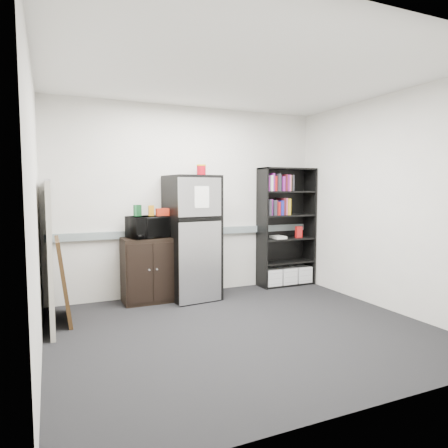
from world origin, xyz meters
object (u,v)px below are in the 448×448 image
bookshelf (286,228)px  cabinet (149,270)px  cubicle_partition (50,252)px  microwave (149,227)px  refrigerator (192,237)px

bookshelf → cabinet: (-2.21, -0.06, -0.48)m
cubicle_partition → microwave: size_ratio=3.10×
microwave → cubicle_partition: bearing=-177.3°
microwave → refrigerator: size_ratio=0.31×
cubicle_partition → refrigerator: 1.84m
bookshelf → cubicle_partition: (-3.43, -0.49, -0.10)m
cubicle_partition → microwave: (1.22, 0.40, 0.21)m
bookshelf → refrigerator: (-1.62, -0.14, -0.06)m
cabinet → refrigerator: refrigerator is taller
bookshelf → cabinet: bookshelf is taller
cubicle_partition → microwave: 1.30m
refrigerator → microwave: bearing=167.7°
microwave → refrigerator: bearing=-21.9°
cubicle_partition → cabinet: bearing=19.1°
microwave → refrigerator: refrigerator is taller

